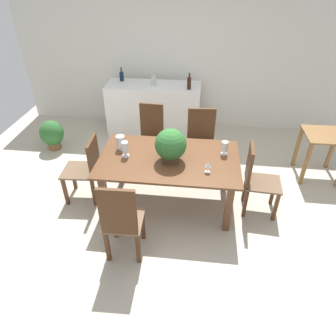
# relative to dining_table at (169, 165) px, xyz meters

# --- Properties ---
(ground_plane) EXTENTS (7.04, 7.04, 0.00)m
(ground_plane) POSITION_rel_dining_table_xyz_m (0.00, -0.00, -0.64)
(ground_plane) COLOR #BCB29E
(back_wall) EXTENTS (6.40, 0.10, 2.60)m
(back_wall) POSITION_rel_dining_table_xyz_m (0.00, 2.60, 0.66)
(back_wall) COLOR silver
(back_wall) RESTS_ON ground
(dining_table) EXTENTS (1.79, 1.09, 0.75)m
(dining_table) POSITION_rel_dining_table_xyz_m (0.00, 0.00, 0.00)
(dining_table) COLOR brown
(dining_table) RESTS_ON ground
(chair_far_right) EXTENTS (0.50, 0.47, 0.99)m
(chair_far_right) POSITION_rel_dining_table_xyz_m (0.40, 0.97, -0.09)
(chair_far_right) COLOR #4C2D19
(chair_far_right) RESTS_ON ground
(chair_head_end) EXTENTS (0.49, 0.46, 0.94)m
(chair_head_end) POSITION_rel_dining_table_xyz_m (-1.13, 0.01, -0.12)
(chair_head_end) COLOR #4C2D19
(chair_head_end) RESTS_ON ground
(chair_far_left) EXTENTS (0.42, 0.42, 1.03)m
(chair_far_left) POSITION_rel_dining_table_xyz_m (-0.40, 0.97, -0.08)
(chair_far_left) COLOR #4C2D19
(chair_far_left) RESTS_ON ground
(chair_near_left) EXTENTS (0.43, 0.44, 1.06)m
(chair_near_left) POSITION_rel_dining_table_xyz_m (-0.40, -0.98, -0.07)
(chair_near_left) COLOR #4C2D19
(chair_near_left) RESTS_ON ground
(chair_foot_end) EXTENTS (0.49, 0.44, 0.98)m
(chair_foot_end) POSITION_rel_dining_table_xyz_m (1.12, 0.01, -0.10)
(chair_foot_end) COLOR #4C2D19
(chair_foot_end) RESTS_ON ground
(flower_centerpiece) EXTENTS (0.39, 0.39, 0.43)m
(flower_centerpiece) POSITION_rel_dining_table_xyz_m (0.03, -0.05, 0.33)
(flower_centerpiece) COLOR #4C3828
(flower_centerpiece) RESTS_ON dining_table
(crystal_vase_left) EXTENTS (0.11, 0.11, 0.20)m
(crystal_vase_left) POSITION_rel_dining_table_xyz_m (-0.66, 0.14, 0.23)
(crystal_vase_left) COLOR silver
(crystal_vase_left) RESTS_ON dining_table
(crystal_vase_center_near) EXTENTS (0.09, 0.09, 0.19)m
(crystal_vase_center_near) POSITION_rel_dining_table_xyz_m (0.70, 0.17, 0.23)
(crystal_vase_center_near) COLOR silver
(crystal_vase_center_near) RESTS_ON dining_table
(crystal_vase_right) EXTENTS (0.09, 0.09, 0.21)m
(crystal_vase_right) POSITION_rel_dining_table_xyz_m (-0.56, -0.02, 0.23)
(crystal_vase_right) COLOR silver
(crystal_vase_right) RESTS_ON dining_table
(wine_glass) EXTENTS (0.07, 0.07, 0.14)m
(wine_glass) POSITION_rel_dining_table_xyz_m (0.49, -0.26, 0.22)
(wine_glass) COLOR silver
(wine_glass) RESTS_ON dining_table
(kitchen_counter) EXTENTS (1.72, 0.63, 0.97)m
(kitchen_counter) POSITION_rel_dining_table_xyz_m (-0.52, 2.07, -0.16)
(kitchen_counter) COLOR white
(kitchen_counter) RESTS_ON ground
(wine_bottle_dark) EXTENTS (0.08, 0.08, 0.25)m
(wine_bottle_dark) POSITION_rel_dining_table_xyz_m (-1.14, 2.22, 0.41)
(wine_bottle_dark) COLOR #0F1E38
(wine_bottle_dark) RESTS_ON kitchen_counter
(wine_bottle_green) EXTENTS (0.08, 0.08, 0.24)m
(wine_bottle_green) POSITION_rel_dining_table_xyz_m (-0.51, 2.04, 0.42)
(wine_bottle_green) COLOR #B2BFB7
(wine_bottle_green) RESTS_ON kitchen_counter
(wine_bottle_amber) EXTENTS (0.07, 0.07, 0.28)m
(wine_bottle_amber) POSITION_rel_dining_table_xyz_m (0.13, 1.92, 0.44)
(wine_bottle_amber) COLOR black
(wine_bottle_amber) RESTS_ON kitchen_counter
(side_table) EXTENTS (0.61, 0.59, 0.74)m
(side_table) POSITION_rel_dining_table_xyz_m (2.22, 0.93, -0.08)
(side_table) COLOR brown
(side_table) RESTS_ON ground
(potted_plant_floor) EXTENTS (0.41, 0.41, 0.54)m
(potted_plant_floor) POSITION_rel_dining_table_xyz_m (-2.23, 1.25, -0.35)
(potted_plant_floor) COLOR brown
(potted_plant_floor) RESTS_ON ground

